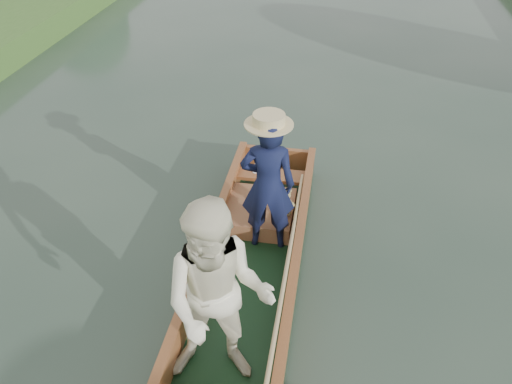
# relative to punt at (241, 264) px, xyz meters

# --- Properties ---
(ground) EXTENTS (120.00, 120.00, 0.00)m
(ground) POSITION_rel_punt_xyz_m (-0.00, 0.31, -0.72)
(ground) COLOR #283D30
(ground) RESTS_ON ground
(punt) EXTENTS (1.12, 5.00, 2.03)m
(punt) POSITION_rel_punt_xyz_m (0.00, 0.00, 0.00)
(punt) COLOR black
(punt) RESTS_ON ground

